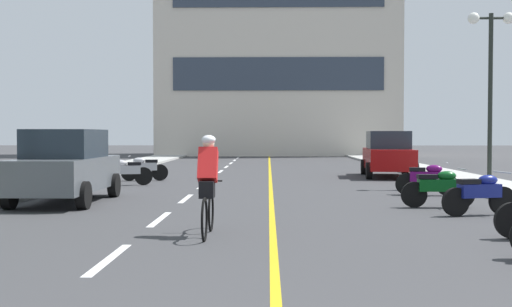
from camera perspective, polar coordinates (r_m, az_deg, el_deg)
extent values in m
plane|color=#38383A|center=(23.52, 0.70, -2.38)|extent=(140.00, 140.00, 0.00)
cube|color=#A8A8A3|center=(27.52, -14.43, -1.70)|extent=(2.40, 72.00, 0.12)
cube|color=#A8A8A3|center=(27.43, 15.97, -1.73)|extent=(2.40, 72.00, 0.12)
cube|color=silver|center=(8.90, -13.20, -9.31)|extent=(0.14, 2.20, 0.01)
cube|color=silver|center=(12.76, -8.73, -5.91)|extent=(0.14, 2.20, 0.01)
cube|color=silver|center=(16.69, -6.38, -4.09)|extent=(0.14, 2.20, 0.01)
cube|color=silver|center=(20.65, -4.93, -2.96)|extent=(0.14, 2.20, 0.01)
cube|color=silver|center=(24.62, -3.95, -2.19)|extent=(0.14, 2.20, 0.01)
cube|color=silver|center=(28.59, -3.24, -1.63)|extent=(0.14, 2.20, 0.01)
cube|color=silver|center=(32.58, -2.71, -1.21)|extent=(0.14, 2.20, 0.01)
cube|color=silver|center=(36.56, -2.29, -0.89)|extent=(0.14, 2.20, 0.01)
cube|color=silver|center=(40.55, -1.96, -0.62)|extent=(0.14, 2.20, 0.01)
cube|color=silver|center=(44.55, -1.68, -0.41)|extent=(0.14, 2.20, 0.01)
cube|color=silver|center=(48.54, -1.45, -0.23)|extent=(0.14, 2.20, 0.01)
cube|color=gold|center=(26.52, 1.28, -1.90)|extent=(0.12, 66.00, 0.01)
cube|color=beige|center=(52.20, 1.95, 11.37)|extent=(18.91, 8.01, 20.79)
cube|color=#2D3847|center=(47.63, 2.02, 7.24)|extent=(15.88, 0.10, 2.49)
cylinder|color=black|center=(21.26, 20.49, 4.66)|extent=(0.14, 0.14, 5.39)
cylinder|color=black|center=(21.54, 20.57, 11.43)|extent=(1.10, 0.08, 0.08)
sphere|color=white|center=(21.37, 19.15, 11.53)|extent=(0.36, 0.36, 0.36)
sphere|color=white|center=(21.73, 21.96, 11.33)|extent=(0.36, 0.36, 0.36)
cylinder|color=black|center=(17.92, -18.06, -2.74)|extent=(0.22, 0.64, 0.64)
cylinder|color=black|center=(17.43, -12.76, -2.82)|extent=(0.22, 0.64, 0.64)
cylinder|color=black|center=(15.31, -21.51, -3.54)|extent=(0.22, 0.64, 0.64)
cylinder|color=black|center=(14.74, -15.38, -3.68)|extent=(0.22, 0.64, 0.64)
cube|color=#4C5156|center=(16.29, -16.86, -1.77)|extent=(1.70, 4.20, 0.80)
cube|color=#1E2833|center=(16.27, -16.89, 0.87)|extent=(1.56, 2.20, 0.70)
cylinder|color=black|center=(26.79, 9.75, -1.21)|extent=(0.27, 0.66, 0.64)
cylinder|color=black|center=(26.97, 13.36, -1.21)|extent=(0.27, 0.66, 0.64)
cylinder|color=black|center=(24.00, 10.23, -1.56)|extent=(0.27, 0.66, 0.64)
cylinder|color=black|center=(24.20, 14.25, -1.56)|extent=(0.27, 0.66, 0.64)
cube|color=maroon|center=(25.46, 11.89, -0.47)|extent=(2.03, 4.32, 0.80)
cube|color=#1E2833|center=(25.44, 11.90, 1.21)|extent=(1.73, 2.32, 0.70)
cylinder|color=black|center=(14.27, 21.45, -4.00)|extent=(0.61, 0.25, 0.60)
cylinder|color=black|center=(13.66, 17.67, -4.21)|extent=(0.61, 0.25, 0.60)
cube|color=navy|center=(13.94, 19.61, -3.21)|extent=(0.94, 0.50, 0.28)
ellipsoid|color=navy|center=(14.03, 20.30, -2.28)|extent=(0.49, 0.35, 0.22)
cube|color=black|center=(13.78, 18.75, -2.42)|extent=(0.49, 0.35, 0.10)
cylinder|color=silver|center=(14.22, 21.47, -1.59)|extent=(0.18, 0.59, 0.03)
cylinder|color=black|center=(15.32, 18.16, -3.58)|extent=(0.60, 0.10, 0.60)
cylinder|color=black|center=(15.03, 14.15, -3.64)|extent=(0.60, 0.10, 0.60)
cube|color=#0C4C19|center=(15.14, 16.18, -2.78)|extent=(0.90, 0.28, 0.28)
ellipsoid|color=#0C4C19|center=(15.18, 16.92, -1.95)|extent=(0.44, 0.24, 0.22)
cube|color=black|center=(15.07, 15.27, -2.04)|extent=(0.44, 0.24, 0.10)
cylinder|color=silver|center=(15.27, 18.19, -1.33)|extent=(0.03, 0.60, 0.03)
cylinder|color=black|center=(18.13, 16.96, -2.74)|extent=(0.61, 0.23, 0.60)
cylinder|color=black|center=(18.12, 13.48, -2.72)|extent=(0.61, 0.23, 0.60)
cube|color=#590C59|center=(18.10, 15.22, -2.04)|extent=(0.94, 0.48, 0.28)
ellipsoid|color=#590C59|center=(18.09, 15.86, -1.35)|extent=(0.48, 0.33, 0.22)
cube|color=black|center=(18.09, 14.44, -1.40)|extent=(0.48, 0.33, 0.10)
cylinder|color=silver|center=(18.10, 16.98, -0.85)|extent=(0.17, 0.59, 0.03)
cylinder|color=black|center=(21.26, -13.14, -2.06)|extent=(0.61, 0.23, 0.60)
cylinder|color=black|center=(21.27, -10.18, -2.04)|extent=(0.61, 0.23, 0.60)
cube|color=#B2B2B7|center=(21.24, -11.67, -1.46)|extent=(0.94, 0.48, 0.28)
ellipsoid|color=#B2B2B7|center=(21.23, -12.21, -0.87)|extent=(0.48, 0.33, 0.22)
cube|color=black|center=(21.24, -10.99, -0.91)|extent=(0.48, 0.33, 0.10)
cylinder|color=silver|center=(21.23, -13.16, -0.44)|extent=(0.16, 0.59, 0.03)
cylinder|color=black|center=(23.28, -11.42, -1.71)|extent=(0.61, 0.17, 0.60)
cylinder|color=black|center=(23.20, -8.72, -1.71)|extent=(0.61, 0.17, 0.60)
cube|color=#B2B2B7|center=(23.22, -10.08, -1.17)|extent=(0.93, 0.39, 0.28)
ellipsoid|color=#B2B2B7|center=(23.23, -10.57, -0.63)|extent=(0.47, 0.29, 0.22)
cube|color=black|center=(23.20, -9.46, -0.68)|extent=(0.47, 0.29, 0.10)
cylinder|color=silver|center=(23.25, -11.43, -0.24)|extent=(0.10, 0.60, 0.03)
torus|color=black|center=(11.13, -4.11, -5.28)|extent=(0.05, 0.72, 0.72)
torus|color=black|center=(10.09, -4.70, -6.01)|extent=(0.05, 0.72, 0.72)
cylinder|color=black|center=(10.55, -4.41, -4.03)|extent=(0.05, 0.95, 0.04)
cube|color=black|center=(10.38, -4.50, -2.90)|extent=(0.10, 0.20, 0.06)
cylinder|color=black|center=(10.97, -4.17, -2.49)|extent=(0.42, 0.03, 0.03)
cube|color=black|center=(10.44, -4.47, -3.27)|extent=(0.24, 0.36, 0.28)
cube|color=red|center=(10.56, -4.39, -1.03)|extent=(0.32, 0.46, 0.61)
sphere|color=beige|center=(10.67, -4.32, 0.88)|extent=(0.20, 0.20, 0.20)
ellipsoid|color=white|center=(10.67, -4.32, 1.26)|extent=(0.24, 0.26, 0.16)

